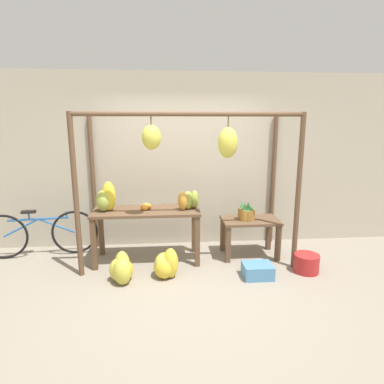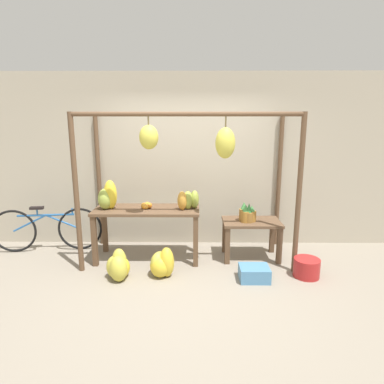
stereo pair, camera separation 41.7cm
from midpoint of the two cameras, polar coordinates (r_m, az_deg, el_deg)
The scene contains 14 objects.
ground_plane at distance 4.17m, azimuth -2.79°, elevation -16.68°, with size 20.00×20.00×0.00m, color gray.
shop_wall_back at distance 5.28m, azimuth -3.55°, elevation 5.50°, with size 8.00×0.08×2.80m.
stall_awning at distance 4.39m, azimuth -2.87°, elevation 5.52°, with size 3.02×1.18×2.15m.
display_table_main at distance 4.76m, azimuth -10.56°, elevation -4.60°, with size 1.54×0.63×0.78m.
display_table_side at distance 4.95m, azimuth 7.87°, elevation -6.24°, with size 0.85×0.54×0.58m.
banana_pile_on_table at distance 4.76m, azimuth -17.44°, elevation -1.24°, with size 0.33×0.29×0.42m.
orange_pile at distance 4.72m, azimuth -10.73°, elevation -2.63°, with size 0.16×0.17×0.09m.
pineapple_cluster at distance 4.83m, azimuth 7.17°, elevation -3.69°, with size 0.25×0.20×0.29m.
banana_pile_ground_left at distance 4.38m, azimuth -15.12°, elevation -13.22°, with size 0.34×0.40×0.40m.
banana_pile_ground_right at distance 4.38m, azimuth -7.61°, elevation -12.82°, with size 0.40×0.40×0.41m.
fruit_crate_white at distance 4.42m, azimuth 8.88°, elevation -13.70°, with size 0.38×0.30×0.18m.
blue_bucket at distance 4.71m, azimuth 17.26°, elevation -12.03°, with size 0.34×0.34×0.25m.
parked_bicycle at distance 5.53m, azimuth -27.45°, elevation -6.60°, with size 1.70×0.25×0.73m.
papaya_pile at distance 4.66m, azimuth -3.22°, elevation -1.51°, with size 0.35×0.32×0.27m.
Camera 1 is at (-0.31, -3.64, 2.01)m, focal length 30.00 mm.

